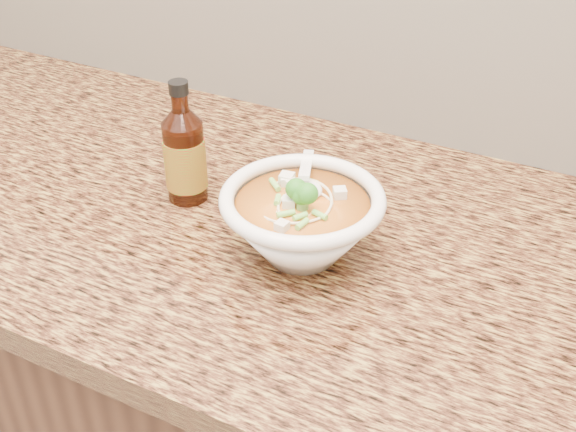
% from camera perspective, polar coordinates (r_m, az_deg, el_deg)
% --- Properties ---
extents(counter_slab, '(4.00, 0.68, 0.04)m').
position_cam_1_polar(counter_slab, '(1.00, 1.74, -1.80)').
color(counter_slab, olive).
rests_on(counter_slab, cabinet).
extents(soup_bowl, '(0.21, 0.23, 0.12)m').
position_cam_1_polar(soup_bowl, '(0.91, 1.13, -0.58)').
color(soup_bowl, white).
rests_on(soup_bowl, counter_slab).
extents(hot_sauce_bottle, '(0.07, 0.07, 0.18)m').
position_cam_1_polar(hot_sauce_bottle, '(1.02, -8.16, 4.71)').
color(hot_sauce_bottle, '#3B1408').
rests_on(hot_sauce_bottle, counter_slab).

